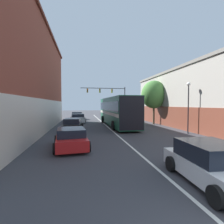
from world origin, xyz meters
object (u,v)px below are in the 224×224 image
(parked_car_left_mid, at_px, (71,138))
(parked_car_left_far, at_px, (78,118))
(bus, at_px, (117,110))
(traffic_signal_gantry, at_px, (110,95))
(street_tree_near, at_px, (154,95))
(parked_car_left_near, at_px, (73,125))
(street_lamp, at_px, (188,101))
(parked_car_left_distant, at_px, (77,116))
(hatchback_foreground, at_px, (214,165))

(parked_car_left_mid, relative_size, parked_car_left_far, 0.99)
(bus, xyz_separation_m, traffic_signal_gantry, (1.29, 13.10, 2.73))
(parked_car_left_far, distance_m, street_tree_near, 11.67)
(parked_car_left_near, height_order, street_lamp, street_lamp)
(traffic_signal_gantry, bearing_deg, street_tree_near, -72.08)
(parked_car_left_mid, bearing_deg, traffic_signal_gantry, -20.95)
(street_lamp, bearing_deg, traffic_signal_gantry, 101.37)
(bus, bearing_deg, street_lamp, -144.25)
(parked_car_left_distant, xyz_separation_m, street_tree_near, (10.60, -10.00, 3.43))
(parked_car_left_far, height_order, street_tree_near, street_tree_near)
(bus, distance_m, parked_car_left_far, 7.05)
(traffic_signal_gantry, distance_m, street_tree_near, 13.14)
(hatchback_foreground, relative_size, parked_car_left_mid, 1.04)
(parked_car_left_far, bearing_deg, street_tree_near, -117.05)
(bus, relative_size, traffic_signal_gantry, 1.42)
(parked_car_left_mid, relative_size, traffic_signal_gantry, 0.45)
(traffic_signal_gantry, bearing_deg, parked_car_left_far, -127.11)
(parked_car_left_distant, height_order, street_tree_near, street_tree_near)
(bus, xyz_separation_m, parked_car_left_far, (-5.05, 4.72, -1.37))
(parked_car_left_far, xyz_separation_m, parked_car_left_distant, (-0.22, 5.90, 0.00))
(hatchback_foreground, xyz_separation_m, parked_car_left_far, (-5.05, 21.47, -0.01))
(bus, xyz_separation_m, parked_car_left_distant, (-5.27, 10.62, -1.37))
(hatchback_foreground, height_order, parked_car_left_distant, hatchback_foreground)
(hatchback_foreground, height_order, parked_car_left_far, hatchback_foreground)
(bus, height_order, parked_car_left_mid, bus)
(hatchback_foreground, xyz_separation_m, street_tree_near, (5.32, 17.37, 3.42))
(hatchback_foreground, bearing_deg, parked_car_left_distant, 13.44)
(hatchback_foreground, relative_size, traffic_signal_gantry, 0.46)
(parked_car_left_far, relative_size, street_tree_near, 0.68)
(parked_car_left_mid, distance_m, parked_car_left_distant, 21.59)
(parked_car_left_distant, height_order, street_lamp, street_lamp)
(street_lamp, bearing_deg, parked_car_left_mid, -160.05)
(bus, xyz_separation_m, hatchback_foreground, (0.00, -16.75, -1.36))
(parked_car_left_near, bearing_deg, parked_car_left_far, 2.61)
(parked_car_left_near, xyz_separation_m, street_tree_near, (10.71, 4.05, 3.45))
(bus, xyz_separation_m, parked_car_left_near, (-5.38, -3.42, -1.40))
(parked_car_left_near, distance_m, street_lamp, 11.63)
(parked_car_left_distant, xyz_separation_m, street_lamp, (10.64, -17.78, 2.36))
(parked_car_left_far, bearing_deg, parked_car_left_distant, -3.31)
(street_tree_near, bearing_deg, street_lamp, -89.71)
(parked_car_left_near, relative_size, traffic_signal_gantry, 0.44)
(parked_car_left_far, xyz_separation_m, traffic_signal_gantry, (6.34, 8.38, 4.10))
(bus, bearing_deg, street_tree_near, -84.48)
(hatchback_foreground, xyz_separation_m, parked_car_left_mid, (-5.13, 5.78, -0.04))
(bus, height_order, street_lamp, street_lamp)
(parked_car_left_far, height_order, traffic_signal_gantry, traffic_signal_gantry)
(parked_car_left_near, height_order, street_tree_near, street_tree_near)
(parked_car_left_mid, distance_m, traffic_signal_gantry, 25.25)
(parked_car_left_near, bearing_deg, street_tree_near, -64.34)
(parked_car_left_near, height_order, traffic_signal_gantry, traffic_signal_gantry)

